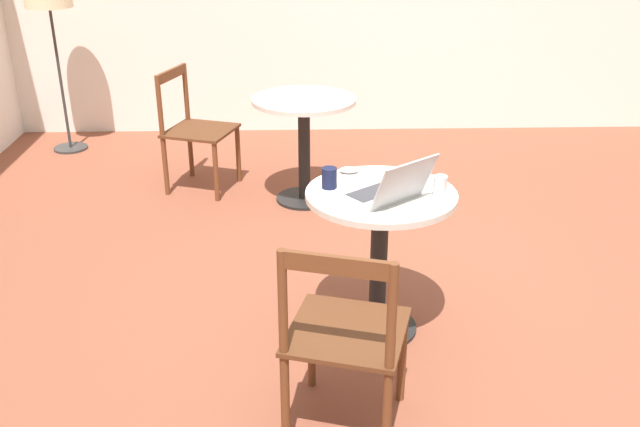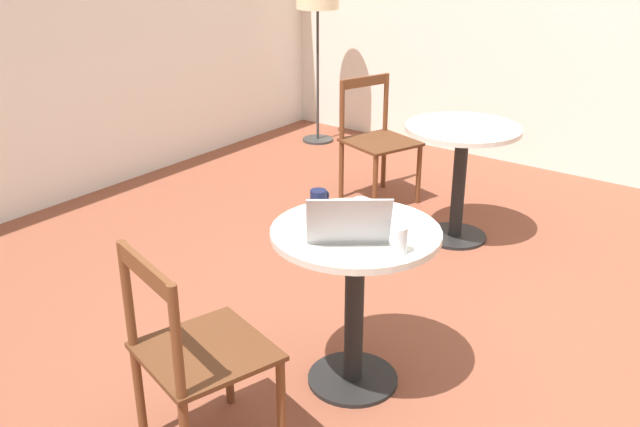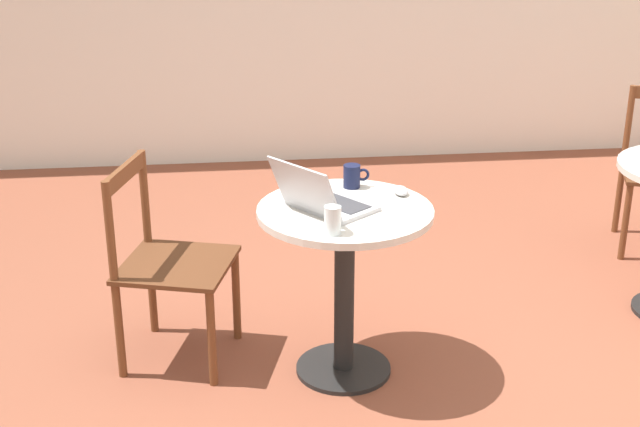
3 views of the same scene
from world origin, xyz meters
name	(u,v)px [view 3 (image 3 of 3)]	position (x,y,z in m)	size (l,w,h in m)	color
ground_plane	(389,403)	(0.00, 0.00, 0.00)	(16.00, 16.00, 0.00)	brown
cafe_table_near	(345,252)	(-0.15, 0.27, 0.56)	(0.71, 0.71, 0.75)	black
chair_near_left	(167,263)	(-0.89, 0.48, 0.45)	(0.56, 0.56, 0.88)	brown
laptop	(324,200)	(-0.24, 0.25, 0.80)	(0.45, 0.45, 0.23)	#B7B7BC
mouse	(401,191)	(0.10, 0.40, 0.77)	(0.06, 0.10, 0.03)	#B7B7BC
mug	(353,176)	(-0.08, 0.51, 0.80)	(0.11, 0.07, 0.10)	#141938
drinking_glass	(333,220)	(-0.23, 0.01, 0.81)	(0.06, 0.06, 0.11)	silver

